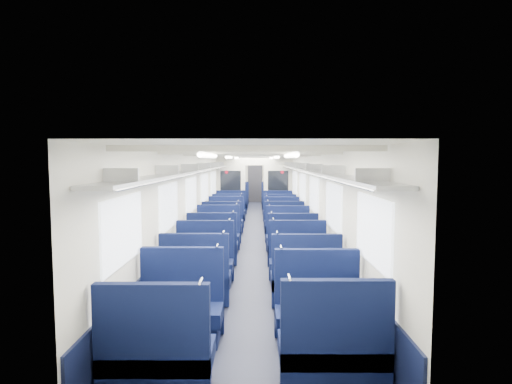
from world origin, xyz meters
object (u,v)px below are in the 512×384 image
Objects in this scene: seat_15 at (282,223)px; seat_27 at (272,198)px; seat_4 at (196,281)px; seat_9 at (292,249)px; seat_2 at (181,311)px; seat_5 at (305,282)px; end_door at (255,183)px; seat_24 at (237,200)px; seat_25 at (273,200)px; seat_26 at (238,198)px; seat_10 at (218,237)px; seat_18 at (231,212)px; seat_8 at (213,248)px; seat_23 at (274,203)px; seat_13 at (284,229)px; seat_11 at (288,239)px; seat_22 at (236,203)px; seat_20 at (234,206)px; seat_12 at (222,230)px; seat_1 at (333,353)px; seat_0 at (157,359)px; seat_19 at (278,213)px; seat_16 at (228,217)px; seat_7 at (298,264)px; seat_21 at (275,206)px; seat_17 at (280,217)px; seat_14 at (226,222)px; bulkhead at (254,186)px; seat_6 at (204,264)px; seat_3 at (318,315)px.

seat_27 is at bearing 90.00° from seat_15.
seat_4 is 1.00× the size of seat_9.
seat_2 is 2.03m from seat_5.
seat_24 is at bearing -107.76° from end_door.
seat_25 is 2.07m from seat_26.
seat_10 is at bearing -94.17° from end_door.
seat_18 is (-1.66, 5.77, 0.00)m from seat_9.
seat_10 is (-1.66, 1.22, 0.00)m from seat_9.
seat_23 is at bearing 79.46° from seat_8.
seat_23 is at bearing 90.00° from seat_13.
seat_11 and seat_22 have the same top height.
seat_5 is 10.33m from seat_20.
seat_10 is 1.00× the size of seat_12.
seat_22 is (-1.66, 9.00, 0.00)m from seat_9.
seat_1 and seat_26 have the same top height.
seat_0 is at bearing -92.76° from end_door.
seat_19 and seat_26 have the same top height.
seat_5 is 3.35m from seat_11.
seat_20 is (0.00, 3.25, 0.00)m from seat_16.
seat_21 is (0.00, 8.90, 0.00)m from seat_7.
seat_17 is at bearing -90.00° from seat_21.
seat_14 is (-1.66, 8.05, 0.00)m from seat_1.
seat_23 is (1.66, 1.09, 0.00)m from seat_20.
seat_14 is at bearing -95.22° from end_door.
seat_11 is at bearing 73.75° from seat_0.
bulkhead is at bearing 96.07° from seat_7.
seat_14 is at bearing 90.00° from seat_12.
seat_12 is 5.62m from seat_21.
seat_18 is (-0.83, -6.83, -0.65)m from end_door.
seat_17 and seat_20 have the same top height.
seat_4 and seat_6 have the same top height.
seat_10 is 1.00× the size of seat_17.
seat_3 is 14.85m from seat_27.
bulkhead is 5.48m from seat_10.
seat_7 is 11.36m from seat_24.
seat_18 and seat_26 have the same top height.
seat_15 is at bearing -84.89° from end_door.
seat_13 is at bearing 54.39° from seat_8.
seat_23 is (1.66, 3.22, 0.00)m from seat_18.
seat_7 is (0.83, -13.83, -0.65)m from end_door.
seat_17 is (0.00, 8.11, 0.00)m from seat_3.
seat_16 is at bearing -90.00° from seat_22.
seat_2 and seat_8 have the same top height.
end_door reaches higher than seat_19.
seat_4 is 1.00× the size of seat_20.
seat_9 is (1.66, 3.47, 0.00)m from seat_2.
seat_17 is at bearing 90.00° from seat_5.
seat_14 is 1.00× the size of seat_19.
seat_5 is at bearing -90.00° from seat_19.
seat_1 and seat_2 have the same top height.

